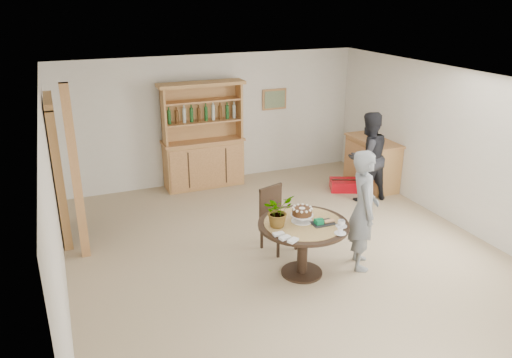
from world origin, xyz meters
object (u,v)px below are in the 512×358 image
object	(u,v)px
hutch	(203,152)
teen_boy	(363,210)
sideboard	(372,162)
dining_chair	(275,214)
red_suitcase	(346,185)
dining_table	(303,233)
adult_person	(368,157)

from	to	relation	value
hutch	teen_boy	bearing A→B (deg)	-73.46
sideboard	dining_chair	distance (m)	3.22
sideboard	red_suitcase	bearing A→B (deg)	-176.61
dining_table	teen_boy	xyz separation A→B (m)	(0.85, -0.10, 0.24)
hutch	red_suitcase	xyz separation A→B (m)	(2.46, -1.28, -0.59)
adult_person	red_suitcase	bearing A→B (deg)	-86.00
hutch	sideboard	bearing A→B (deg)	-22.21
dining_chair	adult_person	xyz separation A→B (m)	(2.28, 1.04, 0.28)
dining_table	dining_chair	distance (m)	0.83
hutch	dining_chair	distance (m)	2.86
dining_table	teen_boy	size ratio (longest dim) A/B	0.72
teen_boy	sideboard	bearing A→B (deg)	-13.13
dining_table	teen_boy	bearing A→B (deg)	-6.71
hutch	sideboard	distance (m)	3.29
hutch	adult_person	world-z (taller)	hutch
dining_chair	teen_boy	size ratio (longest dim) A/B	0.56
sideboard	adult_person	distance (m)	0.84
dining_chair	red_suitcase	distance (m)	2.75
sideboard	red_suitcase	size ratio (longest dim) A/B	1.78
dining_table	dining_chair	bearing A→B (deg)	91.71
dining_table	red_suitcase	distance (m)	3.29
dining_chair	red_suitcase	bearing A→B (deg)	17.34
adult_person	hutch	bearing A→B (deg)	-39.04
sideboard	teen_boy	distance (m)	3.20
dining_table	teen_boy	world-z (taller)	teen_boy
dining_chair	red_suitcase	world-z (taller)	dining_chair
teen_boy	adult_person	distance (m)	2.42
dining_table	hutch	bearing A→B (deg)	94.22
dining_table	adult_person	bearing A→B (deg)	39.65
dining_table	red_suitcase	world-z (taller)	dining_table
sideboard	dining_chair	world-z (taller)	dining_chair
sideboard	dining_chair	bearing A→B (deg)	-150.08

